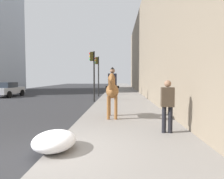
{
  "coord_description": "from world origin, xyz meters",
  "views": [
    {
      "loc": [
        -4.88,
        -1.75,
        1.91
      ],
      "look_at": [
        4.0,
        -1.43,
        1.4
      ],
      "focal_mm": 33.87,
      "sensor_mm": 36.0,
      "label": 1
    }
  ],
  "objects_px": {
    "pedestrian_greeting": "(167,103)",
    "traffic_light_far_curb": "(98,70)",
    "car_near_lane": "(7,89)",
    "traffic_light_near_curb": "(93,68)",
    "mounted_horse_near": "(112,90)"
  },
  "relations": [
    {
      "from": "mounted_horse_near",
      "to": "car_near_lane",
      "type": "xyz_separation_m",
      "value": [
        11.19,
        10.86,
        -0.62
      ]
    },
    {
      "from": "mounted_horse_near",
      "to": "traffic_light_far_curb",
      "type": "xyz_separation_m",
      "value": [
        11.91,
        1.88,
        1.31
      ]
    },
    {
      "from": "traffic_light_near_curb",
      "to": "traffic_light_far_curb",
      "type": "relative_size",
      "value": 0.99
    },
    {
      "from": "traffic_light_far_curb",
      "to": "car_near_lane",
      "type": "bearing_deg",
      "value": 94.59
    },
    {
      "from": "mounted_horse_near",
      "to": "car_near_lane",
      "type": "bearing_deg",
      "value": -136.02
    },
    {
      "from": "mounted_horse_near",
      "to": "traffic_light_near_curb",
      "type": "relative_size",
      "value": 0.57
    },
    {
      "from": "traffic_light_far_curb",
      "to": "traffic_light_near_curb",
      "type": "bearing_deg",
      "value": -178.43
    },
    {
      "from": "traffic_light_near_curb",
      "to": "pedestrian_greeting",
      "type": "bearing_deg",
      "value": -159.4
    },
    {
      "from": "pedestrian_greeting",
      "to": "mounted_horse_near",
      "type": "bearing_deg",
      "value": 38.58
    },
    {
      "from": "pedestrian_greeting",
      "to": "traffic_light_far_curb",
      "type": "bearing_deg",
      "value": 16.36
    },
    {
      "from": "traffic_light_near_curb",
      "to": "car_near_lane",
      "type": "bearing_deg",
      "value": 65.85
    },
    {
      "from": "mounted_horse_near",
      "to": "pedestrian_greeting",
      "type": "distance_m",
      "value": 3.11
    },
    {
      "from": "pedestrian_greeting",
      "to": "traffic_light_far_curb",
      "type": "height_order",
      "value": "traffic_light_far_curb"
    },
    {
      "from": "traffic_light_near_curb",
      "to": "traffic_light_far_curb",
      "type": "distance_m",
      "value": 4.81
    },
    {
      "from": "car_near_lane",
      "to": "traffic_light_near_curb",
      "type": "bearing_deg",
      "value": -111.52
    }
  ]
}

